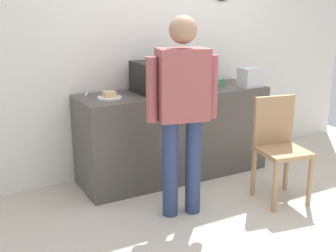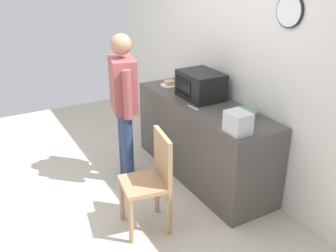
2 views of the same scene
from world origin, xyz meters
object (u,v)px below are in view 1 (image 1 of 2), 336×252
Objects in this scene: person_standing at (182,103)px; wooden_chair at (279,143)px; spoon_utensil at (192,93)px; fork_utensil at (86,94)px; microwave at (160,76)px; sandwich_plate at (109,96)px; salad_bowl at (214,81)px; toaster at (250,77)px.

wooden_chair is (0.93, -0.14, -0.44)m from person_standing.
fork_utensil is at bearing 154.17° from spoon_utensil.
wooden_chair reaches higher than spoon_utensil.
person_standing is at bearing -65.98° from fork_utensil.
spoon_utensil is 0.18× the size of wooden_chair.
fork_utensil is 1.00× the size of spoon_utensil.
microwave reaches higher than sandwich_plate.
fork_utensil is 1.02m from spoon_utensil.
sandwich_plate is (-0.56, -0.08, -0.13)m from microwave.
sandwich_plate is 0.91× the size of salad_bowl.
fork_utensil is (-1.64, 0.44, -0.10)m from toaster.
person_standing reaches higher than toaster.
salad_bowl is at bearing 6.21° from sandwich_plate.
microwave is 1.31m from wooden_chair.
person_standing is at bearing -153.26° from toaster.
spoon_utensil is at bearing -179.60° from toaster.
person_standing reaches higher than salad_bowl.
spoon_utensil is at bearing -25.83° from fork_utensil.
fork_utensil is 1.86m from wooden_chair.
spoon_utensil is at bearing -147.22° from salad_bowl.
toaster is 1.32m from person_standing.
toaster is 1.29× the size of spoon_utensil.
salad_bowl is 0.15× the size of person_standing.
fork_utensil is at bearing 114.93° from sandwich_plate.
microwave is at bearing 74.32° from person_standing.
spoon_utensil is at bearing 52.40° from person_standing.
salad_bowl is at bearing 32.78° from spoon_utensil.
toaster is at bearing -14.93° from fork_utensil.
person_standing is (-0.45, -0.59, 0.06)m from spoon_utensil.
microwave is 0.74m from fork_utensil.
toaster is 1.70m from fork_utensil.
sandwich_plate is 0.24× the size of wooden_chair.
toaster is at bearing 26.74° from person_standing.
microwave reaches higher than toaster.
fork_utensil and spoon_utensil have the same top height.
toaster is 1.29× the size of fork_utensil.
sandwich_plate is 0.80m from spoon_utensil.
spoon_utensil is at bearing -11.83° from sandwich_plate.
person_standing reaches higher than fork_utensil.
wooden_chair reaches higher than fork_utensil.
salad_bowl is (1.25, 0.14, 0.01)m from sandwich_plate.
salad_bowl is 0.56m from spoon_utensil.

